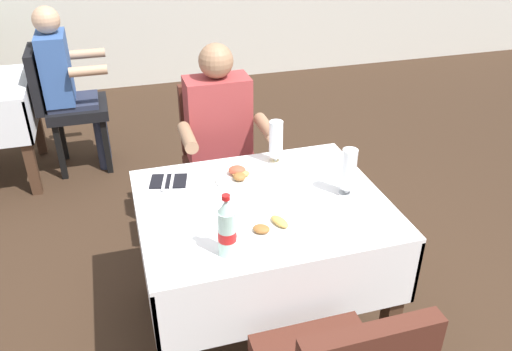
{
  "coord_description": "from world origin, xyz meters",
  "views": [
    {
      "loc": [
        -0.68,
        -1.83,
        2.0
      ],
      "look_at": [
        -0.1,
        0.12,
        0.83
      ],
      "focal_mm": 35.99,
      "sensor_mm": 36.0,
      "label": 1
    }
  ],
  "objects": [
    {
      "name": "ground_plane",
      "position": [
        0.0,
        0.0,
        0.0
      ],
      "size": [
        11.0,
        11.0,
        0.0
      ],
      "primitive_type": "plane",
      "color": "#382619"
    },
    {
      "name": "main_dining_table",
      "position": [
        -0.1,
        0.02,
        0.58
      ],
      "size": [
        1.1,
        0.91,
        0.75
      ],
      "color": "white",
      "rests_on": "ground"
    },
    {
      "name": "chair_far_diner_seat",
      "position": [
        -0.1,
        0.87,
        0.55
      ],
      "size": [
        0.44,
        0.5,
        0.97
      ],
      "color": "#4C2319",
      "rests_on": "ground"
    },
    {
      "name": "seated_diner_far",
      "position": [
        -0.12,
        0.76,
        0.71
      ],
      "size": [
        0.5,
        0.46,
        1.26
      ],
      "color": "#282D42",
      "rests_on": "ground"
    },
    {
      "name": "plate_near_camera",
      "position": [
        -0.15,
        -0.17,
        0.76
      ],
      "size": [
        0.25,
        0.25,
        0.04
      ],
      "color": "white",
      "rests_on": "main_dining_table"
    },
    {
      "name": "plate_far_diner",
      "position": [
        -0.15,
        0.24,
        0.77
      ],
      "size": [
        0.23,
        0.23,
        0.06
      ],
      "color": "white",
      "rests_on": "main_dining_table"
    },
    {
      "name": "beer_glass_left",
      "position": [
        0.28,
        -0.02,
        0.87
      ],
      "size": [
        0.07,
        0.07,
        0.23
      ],
      "color": "white",
      "rests_on": "main_dining_table"
    },
    {
      "name": "beer_glass_middle",
      "position": [
        0.07,
        0.36,
        0.87
      ],
      "size": [
        0.07,
        0.07,
        0.22
      ],
      "color": "white",
      "rests_on": "main_dining_table"
    },
    {
      "name": "cola_bottle_primary",
      "position": [
        -0.34,
        -0.29,
        0.87
      ],
      "size": [
        0.07,
        0.07,
        0.27
      ],
      "color": "silver",
      "rests_on": "main_dining_table"
    },
    {
      "name": "napkin_cutlery_set",
      "position": [
        -0.48,
        0.32,
        0.76
      ],
      "size": [
        0.2,
        0.2,
        0.01
      ],
      "color": "black",
      "rests_on": "main_dining_table"
    },
    {
      "name": "background_chair_right",
      "position": [
        -1.05,
        2.07,
        0.55
      ],
      "size": [
        0.5,
        0.44,
        0.97
      ],
      "color": "black",
      "rests_on": "ground"
    },
    {
      "name": "background_patron",
      "position": [
        -1.0,
        2.07,
        0.71
      ],
      "size": [
        0.46,
        0.5,
        1.26
      ],
      "color": "#282D42",
      "rests_on": "ground"
    }
  ]
}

